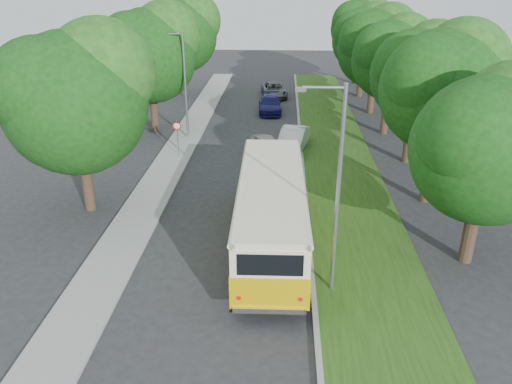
# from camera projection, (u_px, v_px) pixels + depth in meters

# --- Properties ---
(ground) EXTENTS (120.00, 120.00, 0.00)m
(ground) POSITION_uv_depth(u_px,v_px,m) (227.00, 254.00, 21.74)
(ground) COLOR #29292C
(ground) RESTS_ON ground
(curb) EXTENTS (0.20, 70.00, 0.15)m
(curb) POSITION_uv_depth(u_px,v_px,m) (306.00, 205.00, 26.09)
(curb) COLOR gray
(curb) RESTS_ON ground
(grass_verge) EXTENTS (4.50, 70.00, 0.13)m
(grass_verge) POSITION_uv_depth(u_px,v_px,m) (351.00, 206.00, 25.97)
(grass_verge) COLOR #234412
(grass_verge) RESTS_ON ground
(sidewalk) EXTENTS (2.20, 70.00, 0.12)m
(sidewalk) POSITION_uv_depth(u_px,v_px,m) (148.00, 201.00, 26.52)
(sidewalk) COLOR gray
(sidewalk) RESTS_ON ground
(treeline) EXTENTS (24.27, 41.91, 9.46)m
(treeline) POSITION_uv_depth(u_px,v_px,m) (296.00, 52.00, 35.56)
(treeline) COLOR #332319
(treeline) RESTS_ON ground
(lamppost_near) EXTENTS (1.71, 0.16, 8.00)m
(lamppost_near) POSITION_uv_depth(u_px,v_px,m) (336.00, 187.00, 17.47)
(lamppost_near) COLOR gray
(lamppost_near) RESTS_ON ground
(lamppost_far) EXTENTS (1.71, 0.16, 7.50)m
(lamppost_far) POSITION_uv_depth(u_px,v_px,m) (184.00, 82.00, 34.88)
(lamppost_far) COLOR gray
(lamppost_far) RESTS_ON ground
(warning_sign) EXTENTS (0.56, 0.10, 2.50)m
(warning_sign) POSITION_uv_depth(u_px,v_px,m) (177.00, 132.00, 32.18)
(warning_sign) COLOR gray
(warning_sign) RESTS_ON ground
(vintage_bus) EXTENTS (3.06, 11.13, 3.29)m
(vintage_bus) POSITION_uv_depth(u_px,v_px,m) (271.00, 213.00, 21.65)
(vintage_bus) COLOR #DCB006
(vintage_bus) RESTS_ON ground
(car_silver) EXTENTS (2.82, 4.45, 1.41)m
(car_silver) POSITION_uv_depth(u_px,v_px,m) (267.00, 147.00, 32.53)
(car_silver) COLOR #A7A8AC
(car_silver) RESTS_ON ground
(car_white) EXTENTS (2.52, 4.90, 1.54)m
(car_white) POSITION_uv_depth(u_px,v_px,m) (293.00, 140.00, 33.77)
(car_white) COLOR silver
(car_white) RESTS_ON ground
(car_blue) EXTENTS (2.13, 4.79, 1.37)m
(car_blue) POSITION_uv_depth(u_px,v_px,m) (270.00, 104.00, 42.99)
(car_blue) COLOR #151356
(car_blue) RESTS_ON ground
(car_grey) EXTENTS (2.84, 5.00, 1.32)m
(car_grey) POSITION_uv_depth(u_px,v_px,m) (274.00, 90.00, 48.28)
(car_grey) COLOR #525559
(car_grey) RESTS_ON ground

